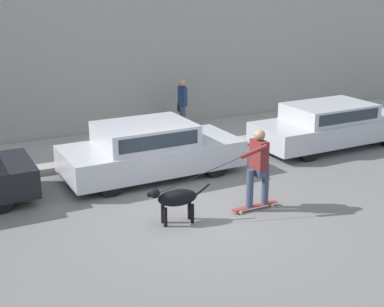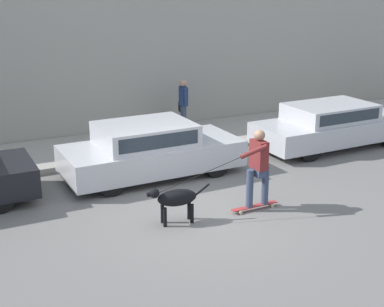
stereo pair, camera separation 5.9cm
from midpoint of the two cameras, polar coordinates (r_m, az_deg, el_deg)
ground_plane at (r=10.52m, az=1.18°, el=-6.38°), size 36.00×36.00×0.00m
back_wall at (r=15.62m, az=-9.40°, el=8.98°), size 32.00×0.30×3.97m
sidewalk_curb at (r=14.68m, az=-7.38°, el=0.87°), size 30.00×2.57×0.15m
parked_car_1 at (r=12.37m, az=-4.32°, el=0.35°), size 4.16×1.90×1.26m
parked_car_2 at (r=15.09m, az=14.90°, el=2.92°), size 4.60×1.82×1.20m
dog at (r=9.92m, az=-1.62°, el=-4.82°), size 1.21×0.41×0.75m
skateboarder at (r=10.44m, az=7.19°, el=-1.22°), size 2.58×0.57×1.64m
pedestrian_with_bag at (r=15.64m, az=-0.84°, el=5.51°), size 0.24×0.66×1.51m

